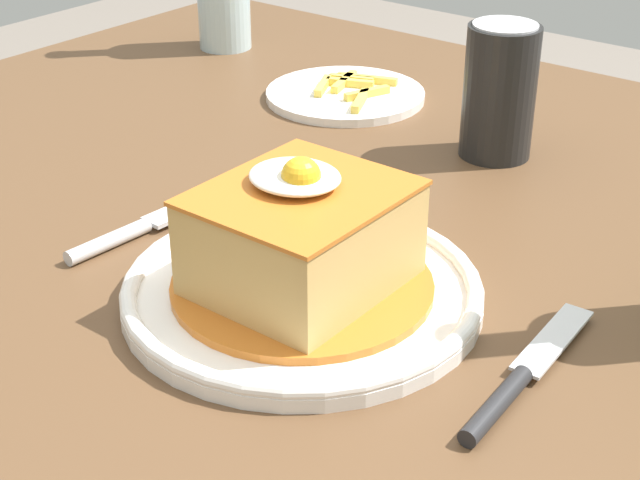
{
  "coord_description": "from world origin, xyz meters",
  "views": [
    {
      "loc": [
        0.43,
        -0.57,
        1.11
      ],
      "look_at": [
        0.07,
        -0.11,
        0.79
      ],
      "focal_mm": 54.0,
      "sensor_mm": 36.0,
      "label": 1
    }
  ],
  "objects_px": {
    "knife": "(514,385)",
    "soda_can": "(499,92)",
    "main_plate": "(302,290)",
    "fork": "(130,232)",
    "side_plate_fries": "(346,94)"
  },
  "relations": [
    {
      "from": "main_plate",
      "to": "fork",
      "type": "bearing_deg",
      "value": -176.05
    },
    {
      "from": "main_plate",
      "to": "knife",
      "type": "bearing_deg",
      "value": -1.07
    },
    {
      "from": "soda_can",
      "to": "fork",
      "type": "bearing_deg",
      "value": -113.82
    },
    {
      "from": "main_plate",
      "to": "fork",
      "type": "height_order",
      "value": "main_plate"
    },
    {
      "from": "main_plate",
      "to": "soda_can",
      "type": "height_order",
      "value": "soda_can"
    },
    {
      "from": "knife",
      "to": "soda_can",
      "type": "bearing_deg",
      "value": 120.81
    },
    {
      "from": "soda_can",
      "to": "main_plate",
      "type": "bearing_deg",
      "value": -86.07
    },
    {
      "from": "main_plate",
      "to": "soda_can",
      "type": "bearing_deg",
      "value": 93.93
    },
    {
      "from": "knife",
      "to": "main_plate",
      "type": "bearing_deg",
      "value": 178.93
    },
    {
      "from": "main_plate",
      "to": "side_plate_fries",
      "type": "xyz_separation_m",
      "value": [
        -0.22,
        0.35,
        -0.0
      ]
    },
    {
      "from": "main_plate",
      "to": "fork",
      "type": "relative_size",
      "value": 1.77
    },
    {
      "from": "knife",
      "to": "soda_can",
      "type": "xyz_separation_m",
      "value": [
        -0.19,
        0.31,
        0.06
      ]
    },
    {
      "from": "knife",
      "to": "soda_can",
      "type": "height_order",
      "value": "soda_can"
    },
    {
      "from": "main_plate",
      "to": "soda_can",
      "type": "distance_m",
      "value": 0.32
    },
    {
      "from": "fork",
      "to": "knife",
      "type": "xyz_separation_m",
      "value": [
        0.33,
        0.01,
        0.0
      ]
    }
  ]
}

